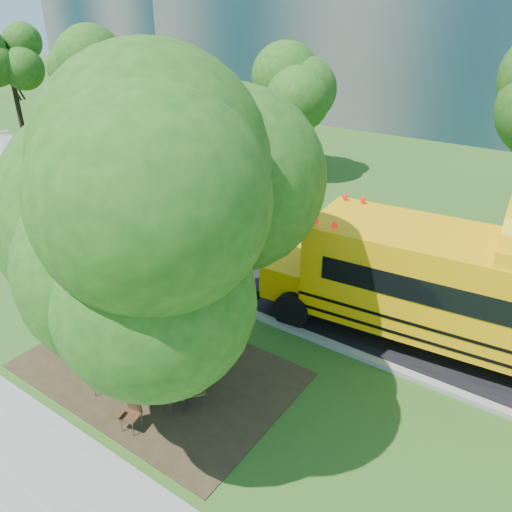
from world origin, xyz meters
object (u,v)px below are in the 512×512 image
Objects in this scene: chair_6 at (174,394)px; bg_car_white at (8,148)px; chair_9 at (129,328)px; main_tree at (175,197)px; bg_car_red at (137,177)px; chair_11 at (123,359)px; chair_10 at (127,323)px; chair_4 at (119,355)px; black_car at (111,229)px; bg_car_silver at (70,157)px; chair_1 at (79,340)px; chair_7 at (188,388)px; chair_3 at (103,375)px; chair_5 at (131,412)px; pedestrian_a at (97,136)px; chair_2 at (73,334)px; chair_0 at (54,316)px; chair_8 at (92,298)px; pedestrian_b at (117,134)px.

chair_6 is 25.03m from bg_car_white.
chair_9 is at bearing 78.14° from chair_6.
main_tree is 16.40m from bg_car_red.
chair_6 is 1.89m from chair_11.
chair_10 is (-3.15, 1.41, -0.05)m from chair_6.
chair_4 is 8.02m from black_car.
bg_car_silver reaches higher than chair_6.
main_tree reaches higher than chair_1.
chair_7 reaches higher than chair_10.
chair_3 is (-1.73, -1.19, -4.58)m from main_tree.
bg_car_red is (-10.62, 11.01, 0.10)m from chair_3.
chair_1 is at bearing -28.92° from chair_5.
bg_car_red is 2.25× the size of pedestrian_a.
chair_11 is at bearing -161.82° from main_tree.
chair_9 is 0.40× the size of pedestrian_a.
chair_2 is at bearing -168.07° from chair_4.
chair_2 is 2.04m from chair_11.
bg_car_red is (-4.18, 5.22, -0.04)m from black_car.
chair_8 is at bearing 80.18° from chair_0.
chair_7 is 24.54m from pedestrian_a.
chair_9 is 0.18× the size of bg_car_silver.
chair_3 is 23.75m from pedestrian_b.
black_car reaches higher than chair_11.
black_car is at bearing 150.56° from main_tree.
chair_3 is 2.02m from chair_9.
chair_0 is at bearing -26.64° from chair_5.
pedestrian_a reaches higher than chair_6.
pedestrian_a is at bearing 10.68° from chair_9.
chair_10 is (-1.01, 1.15, -0.05)m from chair_4.
chair_4 reaches higher than chair_2.
bg_car_white is at bearing 101.03° from chair_8.
chair_2 is 1.44m from chair_10.
chair_2 is at bearing 36.85° from pedestrian_b.
chair_7 is at bearing 11.12° from chair_4.
chair_5 is at bearing 0.04° from chair_1.
bg_car_silver is at bearing 9.52° from chair_3.
black_car is at bearing -153.73° from bg_car_red.
chair_8 is 0.23× the size of bg_car_silver.
chair_6 is at bearing -75.25° from main_tree.
chair_5 reaches higher than chair_9.
chair_10 is 6.52m from black_car.
chair_7 is at bearing -68.81° from chair_8.
chair_11 is (-2.05, -0.13, -0.00)m from chair_7.
chair_2 is 21.36m from pedestrian_a.
chair_7 is 1.00× the size of chair_11.
chair_9 is 0.42× the size of pedestrian_b.
pedestrian_a reaches higher than bg_car_white.
chair_0 reaches higher than chair_2.
chair_2 is at bearing -9.78° from chair_0.
chair_6 is 0.92× the size of chair_11.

